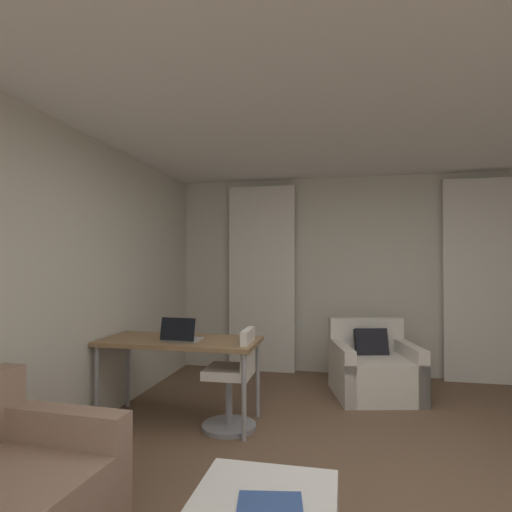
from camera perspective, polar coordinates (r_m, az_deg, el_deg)
ground_plane at (r=3.09m, az=17.80°, el=-29.13°), size 12.00×12.00×0.00m
wall_window at (r=5.75m, az=14.63°, el=-2.50°), size 5.12×0.06×2.60m
wall_left at (r=3.53m, az=-27.93°, el=-3.46°), size 0.06×6.12×2.60m
ceiling at (r=2.96m, az=17.53°, el=22.33°), size 5.12×6.12×0.06m
curtain_left_panel at (r=5.72m, az=0.78°, el=-3.04°), size 0.90×0.06×2.50m
curtain_right_panel at (r=5.85m, az=28.29°, el=-2.89°), size 0.90×0.06×2.50m
armchair at (r=4.98m, az=15.65°, el=-14.61°), size 1.03×1.02×0.81m
desk at (r=4.03m, az=-10.24°, el=-11.84°), size 1.45×0.65×0.76m
desk_chair at (r=3.89m, az=-3.08°, el=-16.90°), size 0.48×0.48×0.88m
laptop at (r=3.91m, az=-10.10°, el=-10.60°), size 0.33×0.26×0.22m
magazine_open at (r=2.11m, az=1.90°, el=-30.55°), size 0.31×0.24×0.01m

